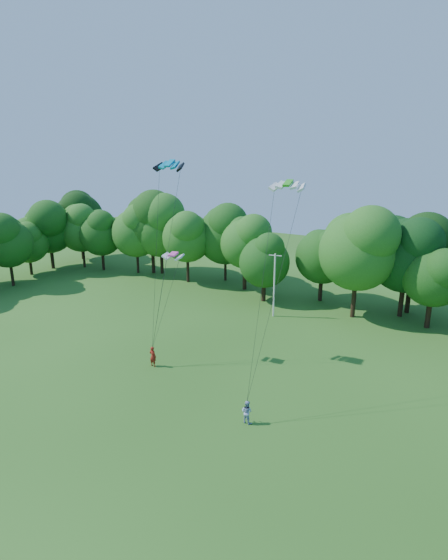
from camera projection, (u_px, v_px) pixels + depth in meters
The scene contains 9 objects.
ground at pixel (105, 495), 23.40m from camera, with size 160.00×160.00×0.00m, color #265316.
utility_pole at pixel (274, 284), 48.37m from camera, with size 1.43×0.35×7.23m.
kite_flyer_left at pixel (153, 356), 37.45m from camera, with size 0.67×0.44×1.82m, color maroon.
kite_flyer_right at pixel (247, 412), 29.54m from camera, with size 0.79×0.62×1.63m, color #99A9D4.
kite_teal at pixel (170, 163), 35.77m from camera, with size 2.62×1.42×0.64m.
kite_green at pixel (288, 183), 29.90m from camera, with size 2.51×1.35×0.48m.
kite_pink at pixel (173, 254), 37.00m from camera, with size 1.95×1.19×0.30m.
tree_back_west at pixel (151, 220), 65.41m from camera, with size 8.95×8.95×13.02m.
tree_back_center at pixel (408, 245), 47.21m from camera, with size 8.98×8.98×13.07m.
Camera 1 is at (15.68, -12.97, 17.54)m, focal length 28.00 mm.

